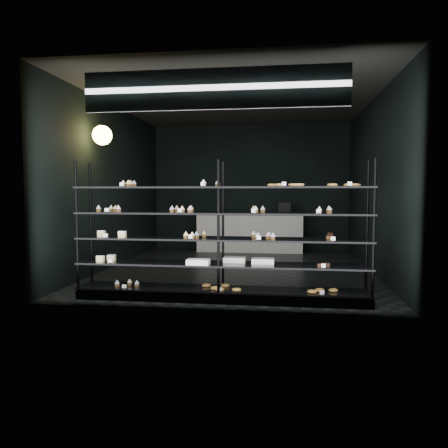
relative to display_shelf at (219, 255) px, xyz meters
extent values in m
cube|color=black|center=(0.00, 2.45, -0.62)|extent=(5.00, 6.00, 0.01)
cube|color=black|center=(0.00, 2.45, 2.57)|extent=(5.00, 6.00, 0.01)
cube|color=black|center=(0.00, 5.45, 0.97)|extent=(5.00, 0.01, 3.20)
cube|color=black|center=(0.00, -0.55, 0.97)|extent=(5.00, 0.01, 3.20)
cube|color=black|center=(-2.50, 2.45, 0.97)|extent=(0.01, 6.00, 3.20)
cube|color=black|center=(2.50, 2.45, 0.97)|extent=(0.01, 6.00, 3.20)
cube|color=black|center=(0.03, 0.00, -0.57)|extent=(4.00, 0.50, 0.12)
cylinder|color=black|center=(-1.94, -0.22, 0.36)|extent=(0.04, 0.04, 1.85)
cylinder|color=black|center=(-1.94, 0.22, 0.36)|extent=(0.04, 0.04, 1.85)
cylinder|color=black|center=(0.03, -0.22, 0.36)|extent=(0.04, 0.04, 1.85)
cylinder|color=black|center=(0.03, 0.22, 0.36)|extent=(0.04, 0.04, 1.85)
cylinder|color=black|center=(2.00, -0.22, 0.36)|extent=(0.04, 0.04, 1.85)
cylinder|color=black|center=(2.00, 0.22, 0.36)|extent=(0.04, 0.04, 1.85)
cube|color=black|center=(0.03, 0.00, -0.48)|extent=(4.00, 0.50, 0.03)
cube|color=black|center=(0.03, 0.00, -0.13)|extent=(4.00, 0.50, 0.02)
cube|color=black|center=(0.03, 0.00, 0.22)|extent=(4.00, 0.50, 0.02)
cube|color=black|center=(0.03, 0.00, 0.57)|extent=(4.00, 0.50, 0.02)
cube|color=black|center=(0.03, 0.00, 0.92)|extent=(4.00, 0.50, 0.02)
cube|color=white|center=(-1.31, -0.18, 0.96)|extent=(0.06, 0.04, 0.06)
cube|color=white|center=(-0.21, -0.18, 0.96)|extent=(0.05, 0.04, 0.06)
cube|color=white|center=(0.91, -0.18, 0.96)|extent=(0.05, 0.04, 0.06)
cube|color=white|center=(1.69, -0.18, 0.96)|extent=(0.06, 0.04, 0.06)
cube|color=white|center=(-1.54, -0.18, 0.61)|extent=(0.06, 0.04, 0.06)
cube|color=white|center=(-0.52, -0.18, 0.61)|extent=(0.05, 0.04, 0.06)
cube|color=white|center=(0.52, -0.18, 0.61)|extent=(0.05, 0.04, 0.06)
cube|color=white|center=(1.33, -0.18, 0.61)|extent=(0.06, 0.04, 0.06)
cube|color=white|center=(-1.50, -0.18, 0.26)|extent=(0.06, 0.04, 0.06)
cube|color=white|center=(-0.33, -0.18, 0.26)|extent=(0.06, 0.04, 0.06)
cube|color=white|center=(0.56, -0.18, 0.26)|extent=(0.05, 0.04, 0.06)
cube|color=white|center=(1.48, -0.18, 0.26)|extent=(0.06, 0.04, 0.06)
cube|color=white|center=(-1.52, -0.18, -0.09)|extent=(0.06, 0.04, 0.06)
cube|color=white|center=(1.43, -0.18, -0.09)|extent=(0.06, 0.04, 0.06)
cube|color=white|center=(-1.26, -0.18, -0.44)|extent=(0.06, 0.04, 0.06)
cube|color=white|center=(0.01, -0.18, -0.44)|extent=(0.05, 0.04, 0.06)
cube|color=white|center=(1.40, -0.18, -0.44)|extent=(0.06, 0.04, 0.06)
cube|color=#0B0F38|center=(0.00, -0.47, 2.12)|extent=(3.20, 0.04, 0.45)
cube|color=white|center=(0.00, -0.49, 2.12)|extent=(3.30, 0.02, 0.50)
cylinder|color=black|center=(-2.20, 1.29, 2.27)|extent=(0.01, 0.01, 0.57)
sphere|color=#FFCA59|center=(-2.20, 1.29, 1.82)|extent=(0.33, 0.33, 0.33)
cube|color=silver|center=(0.05, 4.95, -0.17)|extent=(2.59, 0.60, 0.92)
cube|color=black|center=(0.05, 4.95, 0.32)|extent=(2.69, 0.65, 0.06)
cube|color=black|center=(0.90, 4.95, 0.48)|extent=(0.30, 0.30, 0.25)
camera|label=1|loc=(0.87, -5.87, 0.87)|focal=35.00mm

